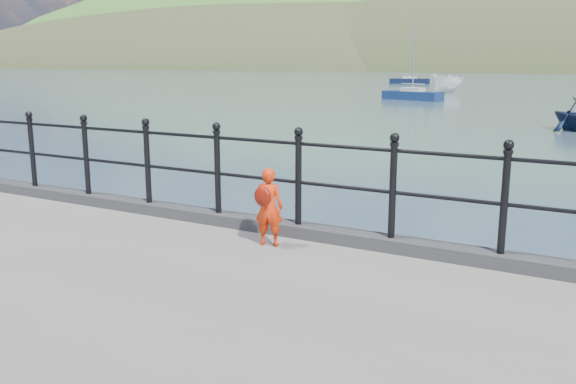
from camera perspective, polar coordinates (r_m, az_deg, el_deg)
The scene contains 7 objects.
ground at distance 8.29m, azimuth -2.28°, elevation -9.92°, with size 600.00×600.00×0.00m, color #2D4251.
kerb at distance 7.83m, azimuth -2.92°, elevation -2.97°, with size 60.00×0.30×0.15m, color #28282B.
railing at distance 7.67m, azimuth -2.98°, elevation 2.44°, with size 18.11×0.11×1.20m.
child at distance 7.05m, azimuth -1.86°, elevation -1.32°, with size 0.38×0.33×0.92m.
launch_white at distance 62.30m, azimuth 14.64°, elevation 9.80°, with size 1.81×4.81×1.86m, color white.
sailboat_left at distance 86.48m, azimuth 11.31°, elevation 10.13°, with size 5.62×2.96×7.74m.
sailboat_port at distance 50.51m, azimuth 11.56°, elevation 8.81°, with size 5.10×2.70×7.22m.
Camera 1 is at (4.02, -6.55, 3.12)m, focal length 38.00 mm.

